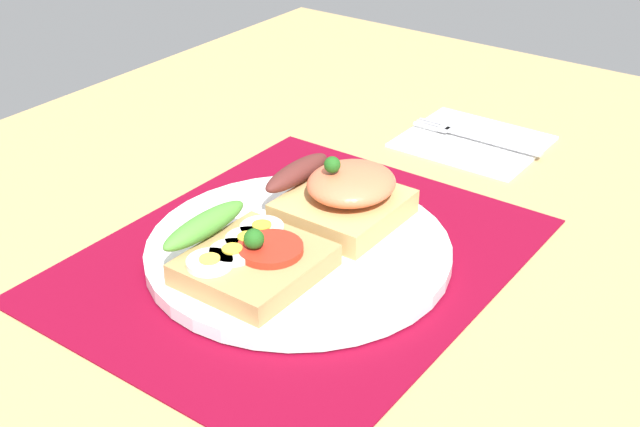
{
  "coord_description": "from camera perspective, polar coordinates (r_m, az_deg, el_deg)",
  "views": [
    {
      "loc": [
        -46.08,
        -35.55,
        37.39
      ],
      "look_at": [
        3.0,
        0.0,
        2.99
      ],
      "focal_mm": 46.91,
      "sensor_mm": 36.0,
      "label": 1
    }
  ],
  "objects": [
    {
      "name": "fork",
      "position": [
        0.91,
        10.34,
        5.22
      ],
      "size": [
        1.62,
        14.61,
        0.32
      ],
      "color": "#B7B7BC",
      "rests_on": "napkin"
    },
    {
      "name": "sandwich_salmon",
      "position": [
        0.71,
        1.53,
        1.28
      ],
      "size": [
        9.84,
        10.62,
        6.05
      ],
      "color": "tan",
      "rests_on": "plate"
    },
    {
      "name": "ground_plane",
      "position": [
        0.7,
        -1.44,
        -4.25
      ],
      "size": [
        120.0,
        90.0,
        3.2
      ],
      "primitive_type": "cube",
      "color": "tan"
    },
    {
      "name": "placemat",
      "position": [
        0.69,
        -1.46,
        -3.05
      ],
      "size": [
        37.77,
        31.0,
        0.3
      ],
      "primitive_type": "cube",
      "color": "maroon",
      "rests_on": "ground_plane"
    },
    {
      "name": "plate",
      "position": [
        0.69,
        -1.47,
        -2.52
      ],
      "size": [
        25.09,
        25.09,
        1.19
      ],
      "primitive_type": "cylinder",
      "color": "white",
      "rests_on": "placemat"
    },
    {
      "name": "napkin",
      "position": [
        0.91,
        10.38,
        4.93
      ],
      "size": [
        12.64,
        14.09,
        0.6
      ],
      "primitive_type": "cube",
      "color": "white",
      "rests_on": "ground_plane"
    },
    {
      "name": "sandwich_egg_tomato",
      "position": [
        0.65,
        -5.04,
        -2.87
      ],
      "size": [
        10.22,
        10.69,
        4.0
      ],
      "color": "#A8824E",
      "rests_on": "plate"
    }
  ]
}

